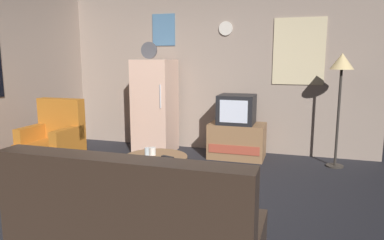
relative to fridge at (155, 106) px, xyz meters
The scene contains 12 objects.
ground_plane 2.26m from the fridge, 66.54° to the right, with size 12.00×12.00×0.00m, color #232328.
wall_with_art 1.15m from the fridge, 29.73° to the left, with size 5.20×0.12×2.67m.
fridge is the anchor object (origin of this frame).
tv_stand 1.43m from the fridge, ahead, with size 0.84×0.53×0.54m.
crt_tv 1.33m from the fridge, ahead, with size 0.54×0.51×0.44m.
standing_lamp 2.83m from the fridge, ahead, with size 0.32×0.32×1.59m.
coffee_table 1.91m from the fridge, 66.69° to the right, with size 0.72×0.72×0.42m.
wine_glass 2.03m from the fridge, 69.31° to the right, with size 0.05×0.05×0.15m, color silver.
mug_ceramic_white 1.80m from the fridge, 67.84° to the right, with size 0.08×0.08×0.09m, color silver.
remote_control 1.95m from the fridge, 62.81° to the right, with size 0.15×0.04×0.02m, color black.
armchair 1.67m from the fridge, 127.40° to the right, with size 0.68×0.68×0.96m.
couch 3.45m from the fridge, 68.99° to the right, with size 1.70×0.80×0.92m.
Camera 1 is at (1.44, -3.34, 1.52)m, focal length 33.48 mm.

